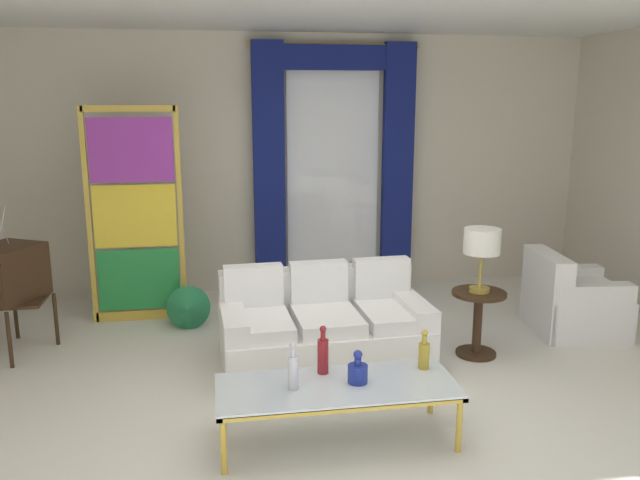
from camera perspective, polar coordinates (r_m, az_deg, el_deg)
ground_plane at (r=5.11m, az=1.78°, el=-13.78°), size 16.00×16.00×0.00m
wall_rear at (r=7.64m, az=-2.72°, el=6.79°), size 8.00×0.12×3.00m
ceiling_slab at (r=5.42m, az=0.22°, el=20.53°), size 8.00×7.60×0.04m
curtained_window at (r=7.54m, az=1.29°, el=8.56°), size 2.00×0.17×2.70m
couch_white_long at (r=5.62m, az=0.25°, el=-7.90°), size 1.79×0.99×0.86m
coffee_table at (r=4.36m, az=1.52°, el=-13.17°), size 1.60×0.62×0.41m
bottle_blue_decanter at (r=4.35m, az=3.39°, el=-11.66°), size 0.13×0.13×0.23m
bottle_crystal_tall at (r=4.23m, az=-2.41°, el=-11.56°), size 0.07×0.07×0.32m
bottle_amber_squat at (r=4.60m, az=9.27°, el=-9.96°), size 0.08×0.08×0.29m
bottle_ruby_flask at (r=4.45m, az=0.26°, el=-10.15°), size 0.08×0.08×0.34m
vintage_tv at (r=6.33m, az=-26.21°, el=-2.85°), size 0.73×0.76×1.35m
armchair_white at (r=6.79m, az=21.44°, el=-5.29°), size 0.91×0.90×0.80m
stained_glass_divider at (r=6.73m, az=-16.17°, el=1.70°), size 0.95×0.05×2.20m
peacock_figurine at (r=6.49m, az=-11.71°, el=-6.10°), size 0.44×0.60×0.50m
round_side_table at (r=5.90m, az=13.92°, el=-6.73°), size 0.48×0.48×0.59m
table_lamp_brass at (r=5.72m, az=14.28°, el=-0.35°), size 0.32×0.32×0.57m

